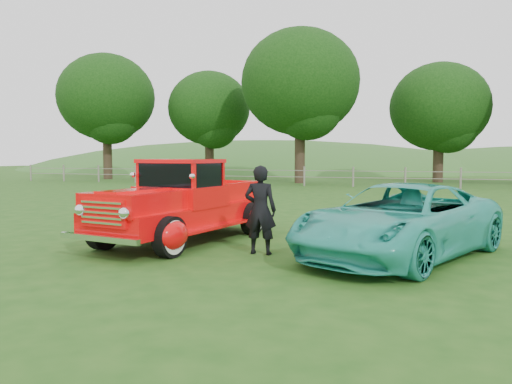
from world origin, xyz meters
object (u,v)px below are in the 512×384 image
(tree_far_west, at_px, (106,98))
(tree_near_west, at_px, (300,82))
(red_pickup, at_px, (183,205))
(man, at_px, (260,210))
(tree_near_east, at_px, (440,107))
(teal_sedan, at_px, (401,221))
(tree_mid_west, at_px, (209,109))

(tree_far_west, relative_size, tree_near_west, 0.95)
(red_pickup, relative_size, man, 3.11)
(tree_near_east, relative_size, red_pickup, 1.60)
(tree_far_west, distance_m, teal_sedan, 34.75)
(tree_far_west, bearing_deg, teal_sedan, -46.68)
(tree_mid_west, bearing_deg, red_pickup, -67.57)
(tree_far_west, bearing_deg, tree_near_west, -3.58)
(tree_mid_west, height_order, teal_sedan, tree_mid_west)
(tree_far_west, height_order, tree_mid_west, tree_far_west)
(tree_mid_west, bearing_deg, man, -64.65)
(man, bearing_deg, red_pickup, -24.78)
(tree_mid_west, distance_m, tree_near_west, 8.63)
(tree_far_west, relative_size, tree_mid_west, 1.17)
(tree_mid_west, bearing_deg, tree_far_west, -165.96)
(man, bearing_deg, tree_near_west, -81.50)
(tree_near_east, bearing_deg, tree_near_west, -156.04)
(teal_sedan, distance_m, man, 2.57)
(tree_far_west, distance_m, tree_mid_west, 8.30)
(red_pickup, height_order, teal_sedan, red_pickup)
(red_pickup, relative_size, teal_sedan, 1.08)
(tree_far_west, bearing_deg, red_pickup, -52.36)
(tree_near_east, bearing_deg, tree_far_west, -173.16)
(tree_mid_west, height_order, tree_near_east, tree_mid_west)
(tree_mid_west, xyz_separation_m, tree_near_west, (8.00, -3.00, 1.25))
(tree_near_east, distance_m, red_pickup, 28.61)
(tree_far_west, relative_size, man, 5.93)
(teal_sedan, bearing_deg, red_pickup, -159.06)
(tree_mid_west, height_order, man, tree_mid_west)
(tree_mid_west, relative_size, man, 5.05)
(teal_sedan, bearing_deg, tree_near_west, 132.30)
(tree_near_east, height_order, red_pickup, tree_near_east)
(teal_sedan, bearing_deg, man, -144.18)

